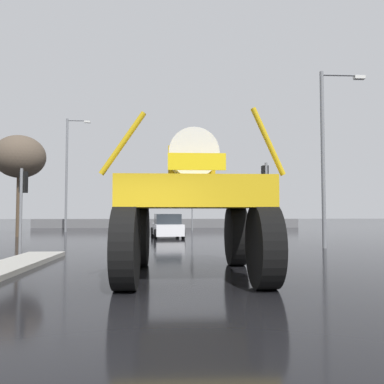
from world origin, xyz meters
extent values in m
plane|color=black|center=(0.00, 18.00, 0.00)|extent=(120.00, 120.00, 0.00)
cube|color=#9E9B93|center=(-4.13, 5.16, 0.07)|extent=(1.36, 7.14, 0.15)
cylinder|color=black|center=(-0.35, 5.81, 0.93)|extent=(0.51, 1.86, 1.86)
cylinder|color=black|center=(2.67, 5.83, 0.93)|extent=(0.51, 1.86, 1.86)
cylinder|color=black|center=(-0.33, 2.14, 0.93)|extent=(0.51, 1.86, 1.86)
cylinder|color=black|center=(2.69, 2.16, 0.93)|extent=(0.51, 1.86, 1.86)
cube|color=gold|center=(1.17, 3.98, 2.13)|extent=(3.55, 4.39, 0.71)
cube|color=#A98611|center=(1.17, 4.44, 2.95)|extent=(1.25, 1.42, 0.93)
cylinder|color=silver|center=(1.17, 3.34, 3.09)|extent=(1.20, 1.34, 1.20)
cylinder|color=gold|center=(-0.40, 2.01, 3.16)|extent=(1.00, 0.13, 1.40)
cylinder|color=gold|center=(2.76, 2.03, 3.22)|extent=(0.77, 0.12, 1.52)
cube|color=yellow|center=(1.18, 1.77, 2.74)|extent=(1.23, 0.05, 0.36)
cube|color=silver|center=(0.28, 18.60, 0.53)|extent=(2.19, 4.28, 0.70)
cube|color=#23282D|center=(0.30, 18.45, 1.20)|extent=(1.80, 2.27, 0.64)
cylinder|color=black|center=(-0.73, 19.84, 0.30)|extent=(0.25, 0.62, 0.60)
cylinder|color=black|center=(0.96, 20.05, 0.30)|extent=(0.25, 0.62, 0.60)
cylinder|color=black|center=(-0.40, 17.16, 0.30)|extent=(0.25, 0.62, 0.60)
cylinder|color=black|center=(1.29, 17.37, 0.30)|extent=(0.25, 0.62, 0.60)
cylinder|color=slate|center=(-5.23, 8.91, 1.68)|extent=(0.11, 0.11, 3.36)
cube|color=black|center=(-5.23, 9.13, 2.84)|extent=(0.24, 0.32, 0.84)
sphere|color=#390503|center=(-5.23, 9.32, 3.11)|extent=(0.17, 0.17, 0.17)
sphere|color=orange|center=(-5.23, 9.32, 2.84)|extent=(0.17, 0.17, 0.17)
sphere|color=black|center=(-5.23, 9.32, 2.57)|extent=(0.17, 0.17, 0.17)
cylinder|color=slate|center=(4.41, 8.91, 1.82)|extent=(0.11, 0.11, 3.65)
cube|color=black|center=(4.41, 9.13, 3.13)|extent=(0.24, 0.32, 0.84)
sphere|color=#390503|center=(4.41, 9.32, 3.40)|extent=(0.17, 0.17, 0.17)
sphere|color=orange|center=(4.41, 9.32, 3.13)|extent=(0.17, 0.17, 0.17)
sphere|color=black|center=(4.41, 9.32, 2.86)|extent=(0.17, 0.17, 0.17)
cylinder|color=slate|center=(2.34, 27.45, 1.98)|extent=(0.11, 0.11, 3.97)
cube|color=black|center=(2.34, 27.66, 3.45)|extent=(0.24, 0.32, 0.84)
sphere|color=#390503|center=(2.34, 27.85, 3.72)|extent=(0.17, 0.17, 0.17)
sphere|color=orange|center=(2.34, 27.85, 3.45)|extent=(0.17, 0.17, 0.17)
sphere|color=black|center=(2.34, 27.85, 3.18)|extent=(0.17, 0.17, 0.17)
cylinder|color=slate|center=(-3.63, 27.45, 1.94)|extent=(0.11, 0.11, 3.89)
cube|color=black|center=(-3.63, 27.66, 3.37)|extent=(0.24, 0.32, 0.84)
sphere|color=#390503|center=(-3.63, 27.85, 3.64)|extent=(0.17, 0.17, 0.17)
sphere|color=orange|center=(-3.63, 27.85, 3.37)|extent=(0.17, 0.17, 0.17)
sphere|color=black|center=(-3.63, 27.85, 3.10)|extent=(0.17, 0.17, 0.17)
cylinder|color=slate|center=(7.60, 11.02, 4.11)|extent=(0.18, 0.18, 8.22)
cylinder|color=slate|center=(8.50, 11.02, 8.07)|extent=(1.81, 0.10, 0.10)
cube|color=silver|center=(9.41, 11.02, 7.97)|extent=(0.50, 0.24, 0.16)
cylinder|color=slate|center=(-8.12, 25.50, 4.68)|extent=(0.18, 0.18, 9.36)
cylinder|color=slate|center=(-7.30, 25.50, 9.21)|extent=(1.64, 0.10, 0.10)
cube|color=silver|center=(-6.48, 25.50, 9.11)|extent=(0.50, 0.24, 0.16)
cylinder|color=#473828|center=(-9.64, 19.74, 2.09)|extent=(0.30, 0.30, 4.17)
ellipsoid|color=brown|center=(-9.64, 19.74, 5.35)|extent=(3.37, 3.37, 2.86)
cube|color=#59595B|center=(0.00, 32.81, 0.45)|extent=(27.15, 0.24, 0.90)
camera|label=1|loc=(0.69, -6.18, 1.70)|focal=35.66mm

